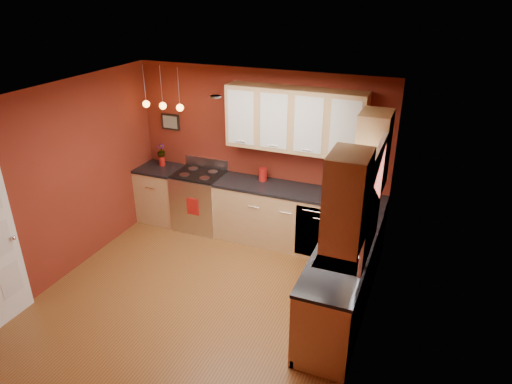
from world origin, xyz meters
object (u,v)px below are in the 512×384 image
at_px(gas_range, 200,200).
at_px(soap_pump, 360,259).
at_px(sink, 341,257).
at_px(red_canister, 263,174).
at_px(coffee_maker, 346,188).

xyz_separation_m(gas_range, soap_pump, (2.84, -1.64, 0.55)).
distance_m(sink, soap_pump, 0.29).
bearing_deg(soap_pump, gas_range, 150.03).
height_order(red_canister, soap_pump, red_canister).
xyz_separation_m(coffee_maker, soap_pump, (0.51, -1.70, -0.04)).
xyz_separation_m(red_canister, coffee_maker, (1.29, -0.08, 0.02)).
bearing_deg(gas_range, sink, -29.78).
bearing_deg(sink, coffee_maker, 100.45).
xyz_separation_m(red_canister, soap_pump, (1.80, -1.78, -0.01)).
distance_m(red_canister, soap_pump, 2.53).
bearing_deg(soap_pump, red_canister, 135.44).
bearing_deg(coffee_maker, red_canister, 167.07).
bearing_deg(red_canister, coffee_maker, -3.47).
bearing_deg(coffee_maker, soap_pump, -82.75).
distance_m(gas_range, red_canister, 1.19).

